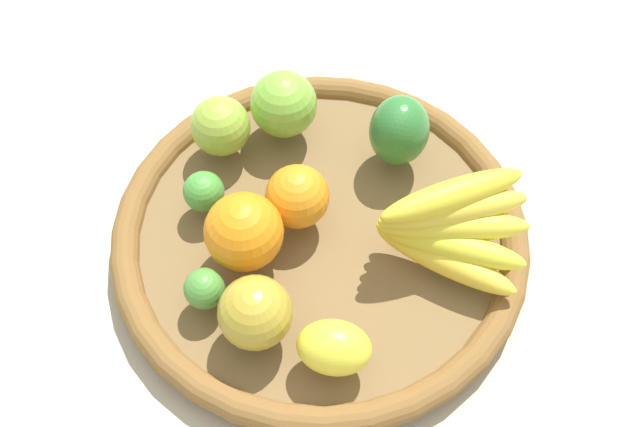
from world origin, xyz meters
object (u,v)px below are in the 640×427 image
(orange_1, at_px, (297,196))
(lime_0, at_px, (205,289))
(banana_bunch, at_px, (451,227))
(lime_1, at_px, (204,192))
(apple_2, at_px, (284,104))
(orange_0, at_px, (244,232))
(apple_0, at_px, (255,313))
(lemon_0, at_px, (334,348))
(apple_1, at_px, (220,126))
(bell_pepper, at_px, (399,130))

(orange_1, height_order, lime_0, orange_1)
(banana_bunch, relative_size, lime_1, 3.57)
(apple_2, bearing_deg, orange_0, 77.63)
(apple_0, bearing_deg, lemon_0, 156.41)
(lime_1, height_order, apple_2, apple_2)
(apple_1, relative_size, orange_0, 0.83)
(lemon_0, distance_m, apple_2, 0.30)
(lemon_0, bearing_deg, apple_1, -65.57)
(apple_0, distance_m, bell_pepper, 0.27)
(orange_1, relative_size, apple_2, 0.89)
(apple_0, xyz_separation_m, apple_1, (0.05, -0.23, -0.00))
(apple_2, distance_m, orange_0, 0.18)
(lime_0, bearing_deg, lime_1, -85.64)
(lime_0, bearing_deg, bell_pepper, -138.21)
(lime_1, distance_m, bell_pepper, 0.22)
(lime_1, relative_size, apple_2, 0.58)
(apple_1, bearing_deg, bell_pepper, 175.41)
(apple_1, bearing_deg, apple_2, -158.56)
(banana_bunch, bearing_deg, orange_1, -17.18)
(lime_0, relative_size, lime_1, 0.93)
(lime_0, relative_size, apple_0, 0.58)
(lime_0, xyz_separation_m, apple_0, (-0.05, 0.03, 0.02))
(lemon_0, relative_size, lime_1, 1.59)
(lime_0, bearing_deg, banana_bunch, -167.89)
(lime_1, bearing_deg, apple_2, -127.88)
(banana_bunch, xyz_separation_m, lime_0, (0.25, 0.05, -0.02))
(apple_0, relative_size, orange_0, 0.89)
(bell_pepper, distance_m, orange_0, 0.21)
(banana_bunch, bearing_deg, lemon_0, 44.95)
(lemon_0, height_order, apple_0, apple_0)
(orange_1, distance_m, lime_0, 0.14)
(banana_bunch, distance_m, apple_0, 0.21)
(banana_bunch, height_order, apple_1, banana_bunch)
(apple_0, bearing_deg, lime_1, -68.08)
(orange_1, height_order, apple_2, apple_2)
(apple_2, relative_size, orange_0, 0.95)
(lime_1, distance_m, apple_2, 0.14)
(apple_1, bearing_deg, banana_bunch, 148.77)
(orange_1, xyz_separation_m, lime_1, (0.10, -0.02, -0.01))
(apple_2, bearing_deg, bell_pepper, 161.12)
(banana_bunch, xyz_separation_m, orange_0, (0.21, -0.00, -0.00))
(lemon_0, relative_size, apple_0, 0.99)
(lime_0, distance_m, lime_1, 0.12)
(lime_0, height_order, bell_pepper, bell_pepper)
(apple_0, relative_size, bell_pepper, 0.87)
(lime_1, bearing_deg, banana_bunch, 165.87)
(banana_bunch, xyz_separation_m, apple_1, (0.24, -0.15, -0.01))
(banana_bunch, height_order, apple_0, banana_bunch)
(lemon_0, bearing_deg, orange_1, -78.43)
(orange_1, relative_size, orange_0, 0.84)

